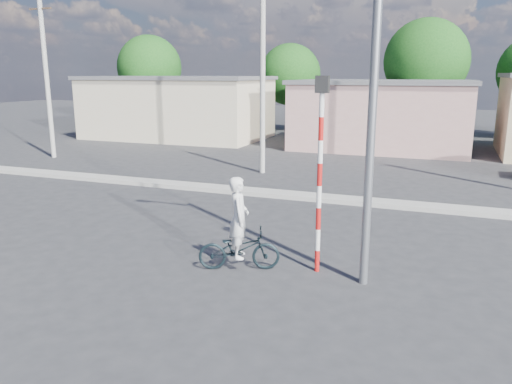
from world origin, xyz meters
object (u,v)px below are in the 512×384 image
(bicycle, at_px, (239,249))
(traffic_pole, at_px, (320,159))
(streetlight, at_px, (367,44))
(cyclist, at_px, (239,230))

(bicycle, xyz_separation_m, traffic_pole, (1.71, 0.52, 2.11))
(bicycle, distance_m, streetlight, 5.20)
(bicycle, relative_size, cyclist, 0.99)
(cyclist, distance_m, streetlight, 4.82)
(cyclist, height_order, streetlight, streetlight)
(bicycle, bearing_deg, traffic_pole, -94.77)
(streetlight, bearing_deg, bicycle, -175.22)
(bicycle, relative_size, traffic_pole, 0.43)
(bicycle, height_order, streetlight, streetlight)
(cyclist, relative_size, traffic_pole, 0.43)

